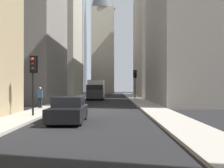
# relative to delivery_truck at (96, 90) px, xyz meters

# --- Properties ---
(ground_plane) EXTENTS (135.00, 135.00, 0.00)m
(ground_plane) POSITION_rel_delivery_truck_xyz_m (-17.80, -1.40, -1.46)
(ground_plane) COLOR black
(sidewalk_right) EXTENTS (90.00, 2.20, 0.14)m
(sidewalk_right) POSITION_rel_delivery_truck_xyz_m (-17.80, 3.10, -1.39)
(sidewalk_right) COLOR #A8A399
(sidewalk_right) RESTS_ON ground_plane
(sidewalk_left) EXTENTS (90.00, 2.20, 0.14)m
(sidewalk_left) POSITION_rel_delivery_truck_xyz_m (-17.80, -5.90, -1.39)
(sidewalk_left) COLOR #A8A399
(sidewalk_left) RESTS_ON ground_plane
(building_left_far) EXTENTS (19.50, 10.00, 20.53)m
(building_left_far) POSITION_rel_delivery_truck_xyz_m (12.75, -12.00, 8.80)
(building_left_far) COLOR gray
(building_left_far) RESTS_ON ground_plane
(building_left_midfar) EXTENTS (15.74, 10.50, 21.06)m
(building_left_midfar) POSITION_rel_delivery_truck_xyz_m (-9.32, -11.99, 9.08)
(building_left_midfar) COLOR gray
(building_left_midfar) RESTS_ON ground_plane
(building_right_far) EXTENTS (14.42, 10.50, 28.23)m
(building_right_far) POSITION_rel_delivery_truck_xyz_m (13.60, 9.19, 12.67)
(building_right_far) COLOR #A8A091
(building_right_far) RESTS_ON ground_plane
(church_spire) EXTENTS (5.81, 5.81, 31.08)m
(church_spire) POSITION_rel_delivery_truck_xyz_m (26.44, -0.11, 14.77)
(church_spire) COLOR #A8A091
(church_spire) RESTS_ON ground_plane
(delivery_truck) EXTENTS (6.46, 2.25, 2.84)m
(delivery_truck) POSITION_rel_delivery_truck_xyz_m (0.00, 0.00, 0.00)
(delivery_truck) COLOR silver
(delivery_truck) RESTS_ON ground_plane
(sedan_black) EXTENTS (4.30, 1.78, 1.42)m
(sedan_black) POSITION_rel_delivery_truck_xyz_m (-25.43, -0.00, -0.80)
(sedan_black) COLOR black
(sedan_black) RESTS_ON ground_plane
(traffic_light_foreground) EXTENTS (0.43, 0.52, 3.80)m
(traffic_light_foreground) POSITION_rel_delivery_truck_xyz_m (-23.09, 2.61, 1.47)
(traffic_light_foreground) COLOR black
(traffic_light_foreground) RESTS_ON sidewalk_right
(traffic_light_midblock) EXTENTS (0.43, 0.52, 4.12)m
(traffic_light_midblock) POSITION_rel_delivery_truck_xyz_m (-0.40, -5.63, 1.71)
(traffic_light_midblock) COLOR black
(traffic_light_midblock) RESTS_ON sidewalk_left
(pedestrian) EXTENTS (0.26, 0.44, 1.78)m
(pedestrian) POSITION_rel_delivery_truck_xyz_m (-17.01, 3.72, -0.35)
(pedestrian) COLOR black
(pedestrian) RESTS_ON sidewalk_right
(discarded_bottle) EXTENTS (0.07, 0.07, 0.27)m
(discarded_bottle) POSITION_rel_delivery_truck_xyz_m (-20.43, 2.27, -1.21)
(discarded_bottle) COLOR #999EA3
(discarded_bottle) RESTS_ON sidewalk_right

